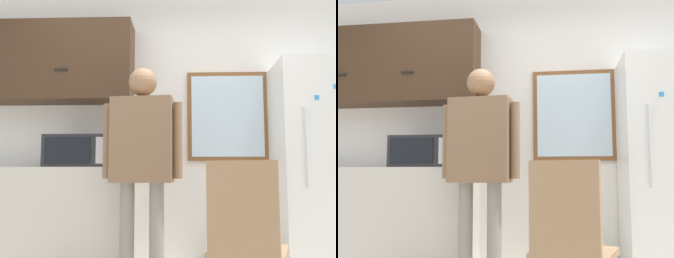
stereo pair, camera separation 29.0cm
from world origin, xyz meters
The scene contains 8 objects.
back_wall centered at (0.00, 1.76, 1.35)m, with size 6.00×0.06×2.70m.
counter centered at (-1.22, 1.43, 0.45)m, with size 1.95×0.61×0.91m.
upper_cabinets centered at (-1.22, 1.56, 1.92)m, with size 1.95×0.36×0.77m.
microwave centered at (-0.70, 1.38, 1.05)m, with size 0.56×0.38×0.28m.
person centered at (-0.08, 0.93, 1.03)m, with size 0.62×0.26×1.68m.
refrigerator centered at (1.41, 1.41, 0.92)m, with size 0.70×0.65×1.84m.
chair centered at (0.58, 0.18, 0.50)m, with size 0.52×0.52×0.93m.
window centered at (0.67, 1.72, 1.41)m, with size 0.78×0.05×0.88m.
Camera 2 is at (0.52, -1.91, 0.86)m, focal length 40.00 mm.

